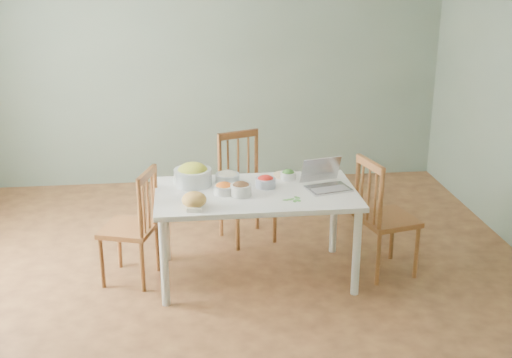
{
  "coord_description": "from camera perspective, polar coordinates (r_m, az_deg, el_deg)",
  "views": [
    {
      "loc": [
        -0.32,
        -4.53,
        2.48
      ],
      "look_at": [
        0.22,
        0.16,
        0.82
      ],
      "focal_mm": 46.57,
      "sensor_mm": 36.0,
      "label": 1
    }
  ],
  "objects": [
    {
      "name": "bowl_squash",
      "position": [
        5.17,
        -5.45,
        0.4
      ],
      "size": [
        0.35,
        0.35,
        0.17
      ],
      "primitive_type": null,
      "rotation": [
        0.0,
        0.0,
        0.2
      ],
      "color": "yellow",
      "rests_on": "dining_table"
    },
    {
      "name": "chair_right",
      "position": [
        5.3,
        11.22,
        -3.16
      ],
      "size": [
        0.49,
        0.5,
        0.95
      ],
      "primitive_type": null,
      "rotation": [
        0.0,
        0.0,
        1.81
      ],
      "color": "brown",
      "rests_on": "floor"
    },
    {
      "name": "wall_front",
      "position": [
        2.34,
        2.12,
        -9.39
      ],
      "size": [
        5.0,
        0.0,
        2.7
      ],
      "primitive_type": "cube",
      "color": "#5C6957",
      "rests_on": "ground"
    },
    {
      "name": "wall_back",
      "position": [
        7.13,
        -4.04,
        10.26
      ],
      "size": [
        5.0,
        0.0,
        2.7
      ],
      "primitive_type": "cube",
      "color": "#5C6957",
      "rests_on": "ground"
    },
    {
      "name": "chair_far",
      "position": [
        5.78,
        -0.74,
        -0.85
      ],
      "size": [
        0.53,
        0.52,
        0.95
      ],
      "primitive_type": null,
      "rotation": [
        0.0,
        0.0,
        0.36
      ],
      "color": "brown",
      "rests_on": "floor"
    },
    {
      "name": "bread_boule",
      "position": [
        4.73,
        -5.33,
        -1.78
      ],
      "size": [
        0.2,
        0.2,
        0.11
      ],
      "primitive_type": "ellipsoid",
      "rotation": [
        0.0,
        0.0,
        0.14
      ],
      "color": "gold",
      "rests_on": "dining_table"
    },
    {
      "name": "bowl_carrot",
      "position": [
        4.98,
        -2.76,
        -0.81
      ],
      "size": [
        0.16,
        0.16,
        0.09
      ],
      "primitive_type": null,
      "rotation": [
        0.0,
        0.0,
        0.04
      ],
      "color": "#D3542A",
      "rests_on": "dining_table"
    },
    {
      "name": "chair_left",
      "position": [
        5.18,
        -10.91,
        -3.98
      ],
      "size": [
        0.48,
        0.5,
        0.9
      ],
      "primitive_type": null,
      "rotation": [
        0.0,
        0.0,
        -1.88
      ],
      "color": "brown",
      "rests_on": "floor"
    },
    {
      "name": "basil_bunch",
      "position": [
        4.87,
        3.09,
        -1.71
      ],
      "size": [
        0.17,
        0.17,
        0.02
      ],
      "primitive_type": null,
      "color": "#3D782F",
      "rests_on": "dining_table"
    },
    {
      "name": "butter_stick",
      "position": [
        4.67,
        -5.32,
        -2.68
      ],
      "size": [
        0.11,
        0.05,
        0.03
      ],
      "primitive_type": "cube",
      "rotation": [
        0.0,
        0.0,
        -0.17
      ],
      "color": "beige",
      "rests_on": "dining_table"
    },
    {
      "name": "dining_table",
      "position": [
        5.17,
        0.0,
        -4.79
      ],
      "size": [
        1.53,
        0.86,
        0.72
      ],
      "primitive_type": null,
      "color": "white",
      "rests_on": "floor"
    },
    {
      "name": "flatbread",
      "position": [
        5.38,
        2.44,
        0.35
      ],
      "size": [
        0.23,
        0.23,
        0.02
      ],
      "primitive_type": "cylinder",
      "rotation": [
        0.0,
        0.0,
        -0.39
      ],
      "color": "beige",
      "rests_on": "dining_table"
    },
    {
      "name": "bowl_broccoli",
      "position": [
        5.29,
        2.78,
        0.39
      ],
      "size": [
        0.16,
        0.16,
        0.08
      ],
      "primitive_type": null,
      "rotation": [
        0.0,
        0.0,
        -0.3
      ],
      "color": "#1C4710",
      "rests_on": "dining_table"
    },
    {
      "name": "bowl_redpep",
      "position": [
        5.11,
        0.82,
        -0.21
      ],
      "size": [
        0.16,
        0.16,
        0.09
      ],
      "primitive_type": null,
      "rotation": [
        0.0,
        0.0,
        -0.04
      ],
      "color": "red",
      "rests_on": "dining_table"
    },
    {
      "name": "bowl_mushroom",
      "position": [
        4.94,
        -1.31,
        -0.84
      ],
      "size": [
        0.18,
        0.18,
        0.1
      ],
      "primitive_type": null,
      "rotation": [
        0.0,
        0.0,
        -0.16
      ],
      "color": "#3A231B",
      "rests_on": "dining_table"
    },
    {
      "name": "laptop",
      "position": [
        5.07,
        6.27,
        0.25
      ],
      "size": [
        0.38,
        0.36,
        0.22
      ],
      "primitive_type": null,
      "rotation": [
        0.0,
        0.0,
        0.23
      ],
      "color": "silver",
      "rests_on": "dining_table"
    },
    {
      "name": "bowl_onion",
      "position": [
        5.19,
        -2.46,
        0.15
      ],
      "size": [
        0.24,
        0.24,
        0.1
      ],
      "primitive_type": null,
      "rotation": [
        0.0,
        0.0,
        -0.37
      ],
      "color": "beige",
      "rests_on": "dining_table"
    },
    {
      "name": "floor",
      "position": [
        5.17,
        -2.29,
        -9.23
      ],
      "size": [
        5.0,
        5.0,
        0.0
      ],
      "primitive_type": "cube",
      "color": "#4A2C1A",
      "rests_on": "ground"
    }
  ]
}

